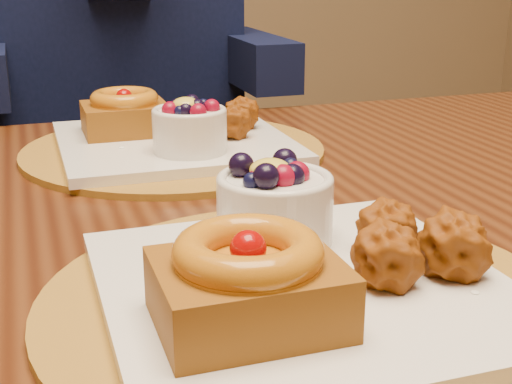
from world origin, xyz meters
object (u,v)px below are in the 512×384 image
dining_table (222,279)px  chair_far (93,172)px  place_setting_near (298,270)px  place_setting_far (172,136)px

dining_table → chair_far: (-0.05, 0.85, -0.12)m
dining_table → chair_far: 0.86m
dining_table → place_setting_near: size_ratio=4.21×
place_setting_far → chair_far: size_ratio=0.38×
dining_table → place_setting_far: place_setting_far is taller
place_setting_near → chair_far: size_ratio=0.38×
dining_table → chair_far: bearing=93.2°
place_setting_near → dining_table: bearing=89.2°
dining_table → place_setting_near: bearing=-90.8°
dining_table → place_setting_far: size_ratio=4.21×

